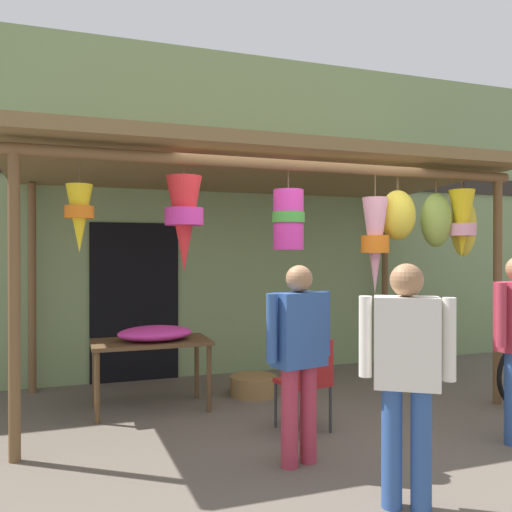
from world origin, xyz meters
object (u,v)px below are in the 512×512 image
passerby_at_right (407,365)px  wicker_basket_by_table (253,386)px  display_table (151,348)px  folding_chair (307,377)px  flower_heap_on_table (157,333)px  customer_foreground (299,348)px

passerby_at_right → wicker_basket_by_table: bearing=90.7°
display_table → passerby_at_right: bearing=-65.6°
wicker_basket_by_table → passerby_at_right: bearing=-89.3°
folding_chair → passerby_at_right: 1.57m
wicker_basket_by_table → passerby_at_right: passerby_at_right is taller
folding_chair → passerby_at_right: bearing=-90.6°
display_table → flower_heap_on_table: bearing=-42.9°
folding_chair → passerby_at_right: size_ratio=0.54×
display_table → flower_heap_on_table: flower_heap_on_table is taller
passerby_at_right → display_table: bearing=114.4°
flower_heap_on_table → passerby_at_right: (1.16, -2.63, 0.12)m
customer_foreground → passerby_at_right: (0.35, -0.87, 0.02)m
flower_heap_on_table → folding_chair: 1.65m
display_table → customer_foreground: (0.86, -1.81, 0.26)m
display_table → customer_foreground: customer_foreground is taller
customer_foreground → passerby_at_right: bearing=-68.1°
wicker_basket_by_table → customer_foreground: 2.16m
passerby_at_right → customer_foreground: bearing=111.9°
customer_foreground → wicker_basket_by_table: bearing=80.9°
folding_chair → customer_foreground: customer_foreground is taller
flower_heap_on_table → customer_foreground: size_ratio=0.50×
flower_heap_on_table → wicker_basket_by_table: size_ratio=1.44×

